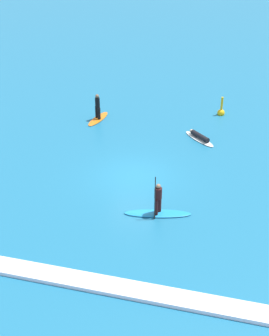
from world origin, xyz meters
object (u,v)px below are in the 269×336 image
Objects in this scene: marker_buoy at (221,112)px; surfer_on_orange_board at (98,112)px; surfer_on_white_board at (199,137)px; surfer_on_blue_board at (158,207)px.

surfer_on_orange_board is at bearing -160.43° from marker_buoy.
surfer_on_white_board is 0.90× the size of surfer_on_orange_board.
surfer_on_orange_board is at bearing -70.02° from surfer_on_blue_board.
surfer_on_orange_board is 8.45m from marker_buoy.
surfer_on_orange_board is at bearing 32.13° from surfer_on_white_board.
surfer_on_blue_board reaches higher than surfer_on_white_board.
surfer_on_white_board is at bearing -108.92° from surfer_on_blue_board.
marker_buoy is at bearing 119.82° from surfer_on_orange_board.
surfer_on_white_board is at bearing -102.96° from marker_buoy.
surfer_on_white_board is 7.14m from surfer_on_orange_board.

